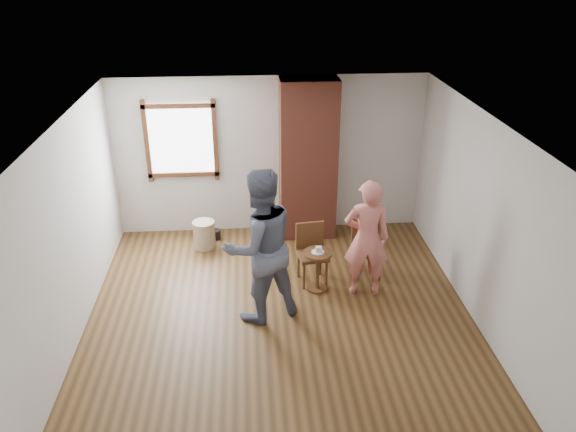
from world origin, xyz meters
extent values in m
plane|color=brown|center=(0.00, 0.00, 0.00)|extent=(5.50, 5.50, 0.00)
cube|color=silver|center=(0.00, 2.75, 1.30)|extent=(5.00, 0.04, 2.60)
cube|color=silver|center=(-2.50, 0.00, 1.30)|extent=(0.04, 5.50, 2.60)
cube|color=silver|center=(2.50, 0.00, 1.30)|extent=(0.04, 5.50, 2.60)
cube|color=white|center=(0.00, 0.00, 2.60)|extent=(5.00, 5.50, 0.04)
cube|color=brown|center=(-1.40, 2.71, 1.60)|extent=(1.14, 0.06, 1.34)
cube|color=white|center=(-1.40, 2.73, 1.60)|extent=(1.00, 0.02, 1.20)
cube|color=#A04B39|center=(0.60, 2.50, 1.30)|extent=(0.90, 0.50, 2.60)
cylinder|color=tan|center=(-1.09, 2.13, 0.23)|extent=(0.40, 0.40, 0.45)
cylinder|color=black|center=(-0.93, 2.40, 0.08)|extent=(0.16, 0.16, 0.16)
cube|color=brown|center=(0.51, 0.97, 0.43)|extent=(0.46, 0.46, 0.05)
cylinder|color=brown|center=(0.37, 0.79, 0.22)|extent=(0.04, 0.04, 0.43)
cylinder|color=brown|center=(0.70, 0.83, 0.22)|extent=(0.04, 0.04, 0.43)
cylinder|color=brown|center=(0.33, 1.11, 0.22)|extent=(0.04, 0.04, 0.43)
cylinder|color=brown|center=(0.65, 1.16, 0.22)|extent=(0.04, 0.04, 0.43)
cube|color=brown|center=(0.49, 1.16, 0.65)|extent=(0.41, 0.09, 0.43)
cube|color=brown|center=(1.32, 1.08, 0.43)|extent=(0.42, 0.42, 0.05)
cylinder|color=brown|center=(1.16, 0.91, 0.21)|extent=(0.04, 0.04, 0.43)
cylinder|color=brown|center=(1.49, 0.93, 0.21)|extent=(0.04, 0.04, 0.43)
cylinder|color=brown|center=(1.15, 1.24, 0.21)|extent=(0.04, 0.04, 0.43)
cylinder|color=brown|center=(1.47, 1.25, 0.21)|extent=(0.04, 0.04, 0.43)
cube|color=brown|center=(1.31, 1.26, 0.64)|extent=(0.40, 0.06, 0.43)
cylinder|color=brown|center=(0.56, 0.77, 0.58)|extent=(0.40, 0.40, 0.04)
cylinder|color=brown|center=(0.56, 0.77, 0.29)|extent=(0.06, 0.06, 0.54)
cylinder|color=brown|center=(0.56, 0.77, 0.01)|extent=(0.28, 0.28, 0.03)
cylinder|color=white|center=(0.56, 0.77, 0.60)|extent=(0.18, 0.18, 0.01)
cube|color=white|center=(0.57, 0.77, 0.64)|extent=(0.08, 0.07, 0.06)
imported|color=#151C39|center=(-0.25, 0.23, 1.02)|extent=(1.22, 1.11, 2.05)
imported|color=#E07870|center=(1.20, 0.65, 0.84)|extent=(0.65, 0.46, 1.69)
camera|label=1|loc=(-0.36, -5.87, 4.39)|focal=35.00mm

